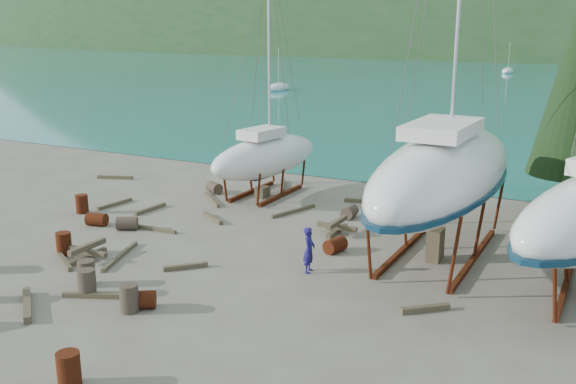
% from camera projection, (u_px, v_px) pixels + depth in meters
% --- Properties ---
extents(ground, '(600.00, 600.00, 0.00)m').
position_uv_depth(ground, '(208.00, 266.00, 23.60)').
color(ground, '#5E544A').
rests_on(ground, ground).
extents(far_house_left, '(6.60, 5.60, 5.60)m').
position_uv_depth(far_house_left, '(388.00, 44.00, 212.57)').
color(far_house_left, beige).
rests_on(far_house_left, ground).
extents(far_house_center, '(6.60, 5.60, 5.60)m').
position_uv_depth(far_house_center, '(514.00, 46.00, 194.40)').
color(far_house_center, beige).
rests_on(far_house_center, ground).
extents(moored_boat_left, '(2.00, 5.00, 6.05)m').
position_uv_depth(moored_boat_left, '(279.00, 88.00, 88.43)').
color(moored_boat_left, silver).
rests_on(moored_boat_left, ground).
extents(moored_boat_far, '(2.00, 5.00, 6.05)m').
position_uv_depth(moored_boat_far, '(508.00, 71.00, 121.18)').
color(moored_boat_far, silver).
rests_on(moored_boat_far, ground).
extents(large_sailboat_near, '(4.11, 13.08, 20.44)m').
position_uv_depth(large_sailboat_near, '(444.00, 172.00, 23.96)').
color(large_sailboat_near, silver).
rests_on(large_sailboat_near, ground).
extents(small_sailboat_shore, '(3.58, 8.28, 12.80)m').
position_uv_depth(small_sailboat_shore, '(266.00, 156.00, 33.02)').
color(small_sailboat_shore, silver).
rests_on(small_sailboat_shore, ground).
extents(worker, '(0.50, 0.67, 1.67)m').
position_uv_depth(worker, '(309.00, 250.00, 22.87)').
color(worker, navy).
rests_on(worker, ground).
extents(drum_2, '(0.99, 0.77, 0.58)m').
position_uv_depth(drum_2, '(97.00, 219.00, 28.36)').
color(drum_2, '#581E0F').
rests_on(drum_2, ground).
extents(drum_5, '(0.58, 0.58, 0.88)m').
position_uv_depth(drum_5, '(129.00, 298.00, 19.76)').
color(drum_5, '#2D2823').
rests_on(drum_5, ground).
extents(drum_6, '(0.79, 1.00, 0.58)m').
position_uv_depth(drum_6, '(335.00, 245.00, 25.01)').
color(drum_6, '#581E0F').
rests_on(drum_6, ground).
extents(drum_7, '(0.58, 0.58, 0.88)m').
position_uv_depth(drum_7, '(69.00, 369.00, 15.67)').
color(drum_7, '#581E0F').
rests_on(drum_7, ground).
extents(drum_8, '(0.58, 0.58, 0.88)m').
position_uv_depth(drum_8, '(82.00, 204.00, 30.28)').
color(drum_8, '#581E0F').
rests_on(drum_8, ground).
extents(drum_9, '(1.05, 0.92, 0.58)m').
position_uv_depth(drum_9, '(214.00, 188.00, 33.93)').
color(drum_9, '#2D2823').
rests_on(drum_9, ground).
extents(drum_10, '(0.58, 0.58, 0.88)m').
position_uv_depth(drum_10, '(64.00, 243.00, 24.75)').
color(drum_10, '#581E0F').
rests_on(drum_10, ground).
extents(drum_11, '(0.62, 0.90, 0.58)m').
position_uv_depth(drum_11, '(350.00, 212.00, 29.48)').
color(drum_11, '#2D2823').
rests_on(drum_11, ground).
extents(drum_12, '(1.05, 0.97, 0.58)m').
position_uv_depth(drum_12, '(141.00, 300.00, 20.01)').
color(drum_12, '#581E0F').
rests_on(drum_12, ground).
extents(drum_15, '(1.05, 0.95, 0.58)m').
position_uv_depth(drum_15, '(127.00, 223.00, 27.80)').
color(drum_15, '#2D2823').
rests_on(drum_15, ground).
extents(drum_16, '(0.58, 0.58, 0.88)m').
position_uv_depth(drum_16, '(87.00, 273.00, 21.80)').
color(drum_16, '#2D2823').
rests_on(drum_16, ground).
extents(drum_17, '(0.58, 0.58, 0.88)m').
position_uv_depth(drum_17, '(87.00, 283.00, 20.97)').
color(drum_17, '#2D2823').
rests_on(drum_17, ground).
extents(timber_1, '(1.33, 1.22, 0.19)m').
position_uv_depth(timber_1, '(425.00, 309.00, 19.83)').
color(timber_1, brown).
rests_on(timber_1, ground).
extents(timber_2, '(2.03, 0.94, 0.19)m').
position_uv_depth(timber_2, '(115.00, 177.00, 37.13)').
color(timber_2, brown).
rests_on(timber_2, ground).
extents(timber_3, '(1.18, 3.02, 0.15)m').
position_uv_depth(timber_3, '(120.00, 256.00, 24.45)').
color(timber_3, brown).
rests_on(timber_3, ground).
extents(timber_4, '(0.29, 2.03, 0.17)m').
position_uv_depth(timber_4, '(150.00, 209.00, 30.72)').
color(timber_4, brown).
rests_on(timber_4, ground).
extents(timber_5, '(2.49, 1.25, 0.16)m').
position_uv_depth(timber_5, '(103.00, 296.00, 20.82)').
color(timber_5, brown).
rests_on(timber_5, ground).
extents(timber_6, '(1.95, 0.64, 0.19)m').
position_uv_depth(timber_6, '(364.00, 201.00, 32.07)').
color(timber_6, brown).
rests_on(timber_6, ground).
extents(timber_7, '(1.24, 1.30, 0.17)m').
position_uv_depth(timber_7, '(186.00, 267.00, 23.33)').
color(timber_7, brown).
rests_on(timber_7, ground).
extents(timber_8, '(1.63, 1.08, 0.19)m').
position_uv_depth(timber_8, '(213.00, 218.00, 29.21)').
color(timber_8, brown).
rests_on(timber_8, ground).
extents(timber_9, '(1.21, 2.24, 0.15)m').
position_uv_depth(timber_9, '(283.00, 185.00, 35.39)').
color(timber_9, brown).
rests_on(timber_9, ground).
extents(timber_10, '(1.03, 2.74, 0.16)m').
position_uv_depth(timber_10, '(293.00, 211.00, 30.38)').
color(timber_10, brown).
rests_on(timber_10, ground).
extents(timber_11, '(2.57, 0.29, 0.15)m').
position_uv_depth(timber_11, '(151.00, 228.00, 27.78)').
color(timber_11, brown).
rests_on(timber_11, ground).
extents(timber_12, '(1.75, 1.15, 0.17)m').
position_uv_depth(timber_12, '(65.00, 261.00, 23.86)').
color(timber_12, brown).
rests_on(timber_12, ground).
extents(timber_15, '(2.16, 1.96, 0.15)m').
position_uv_depth(timber_15, '(212.00, 199.00, 32.45)').
color(timber_15, brown).
rests_on(timber_15, ground).
extents(timber_16, '(2.03, 1.75, 0.23)m').
position_uv_depth(timber_16, '(27.00, 305.00, 20.07)').
color(timber_16, brown).
rests_on(timber_16, ground).
extents(timber_17, '(0.37, 2.15, 0.16)m').
position_uv_depth(timber_17, '(115.00, 204.00, 31.60)').
color(timber_17, brown).
rests_on(timber_17, ground).
extents(timber_pile_fore, '(1.80, 1.80, 0.60)m').
position_uv_depth(timber_pile_fore, '(88.00, 252.00, 24.25)').
color(timber_pile_fore, brown).
rests_on(timber_pile_fore, ground).
extents(timber_pile_aft, '(1.80, 1.80, 0.60)m').
position_uv_depth(timber_pile_aft, '(337.00, 227.00, 27.28)').
color(timber_pile_aft, brown).
rests_on(timber_pile_aft, ground).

